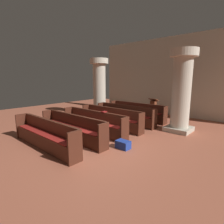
# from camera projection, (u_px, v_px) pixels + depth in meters

# --- Properties ---
(ground_plane) EXTENTS (19.20, 19.20, 0.00)m
(ground_plane) POSITION_uv_depth(u_px,v_px,m) (99.00, 142.00, 6.14)
(ground_plane) COLOR #AD5B42
(back_wall) EXTENTS (10.00, 0.16, 4.50)m
(back_wall) POSITION_uv_depth(u_px,v_px,m) (174.00, 77.00, 10.18)
(back_wall) COLOR beige
(back_wall) RESTS_ON ground
(pew_row_0) EXTENTS (3.27, 0.46, 0.88)m
(pew_row_0) POSITION_uv_depth(u_px,v_px,m) (137.00, 111.00, 9.36)
(pew_row_0) COLOR #4C2316
(pew_row_0) RESTS_ON ground
(pew_row_1) EXTENTS (3.27, 0.46, 0.88)m
(pew_row_1) POSITION_uv_depth(u_px,v_px,m) (125.00, 114.00, 8.60)
(pew_row_1) COLOR #4C2316
(pew_row_1) RESTS_ON ground
(pew_row_2) EXTENTS (3.27, 0.47, 0.88)m
(pew_row_2) POSITION_uv_depth(u_px,v_px,m) (110.00, 117.00, 7.84)
(pew_row_2) COLOR #4C2316
(pew_row_2) RESTS_ON ground
(pew_row_3) EXTENTS (3.27, 0.46, 0.88)m
(pew_row_3) POSITION_uv_depth(u_px,v_px,m) (93.00, 121.00, 7.08)
(pew_row_3) COLOR #4C2316
(pew_row_3) RESTS_ON ground
(pew_row_4) EXTENTS (3.27, 0.46, 0.88)m
(pew_row_4) POSITION_uv_depth(u_px,v_px,m) (72.00, 127.00, 6.31)
(pew_row_4) COLOR #4C2316
(pew_row_4) RESTS_ON ground
(pew_row_5) EXTENTS (3.27, 0.47, 0.88)m
(pew_row_5) POSITION_uv_depth(u_px,v_px,m) (44.00, 133.00, 5.55)
(pew_row_5) COLOR #4C2316
(pew_row_5) RESTS_ON ground
(pillar_aisle_side) EXTENTS (1.06, 1.06, 3.30)m
(pillar_aisle_side) POSITION_uv_depth(u_px,v_px,m) (181.00, 90.00, 7.09)
(pillar_aisle_side) COLOR #B6AD9A
(pillar_aisle_side) RESTS_ON ground
(pillar_far_side) EXTENTS (1.06, 1.06, 3.30)m
(pillar_far_side) POSITION_uv_depth(u_px,v_px,m) (99.00, 86.00, 10.47)
(pillar_far_side) COLOR #B6AD9A
(pillar_far_side) RESTS_ON ground
(lectern) EXTENTS (0.48, 0.45, 1.08)m
(lectern) POSITION_uv_depth(u_px,v_px,m) (153.00, 110.00, 9.86)
(lectern) COLOR #562B1A
(lectern) RESTS_ON ground
(hymn_book) EXTENTS (0.15, 0.20, 0.04)m
(hymn_book) POSITION_uv_depth(u_px,v_px,m) (104.00, 112.00, 6.86)
(hymn_book) COLOR maroon
(hymn_book) RESTS_ON pew_row_3
(kneeler_box_blue) EXTENTS (0.44, 0.30, 0.25)m
(kneeler_box_blue) POSITION_uv_depth(u_px,v_px,m) (123.00, 145.00, 5.55)
(kneeler_box_blue) COLOR navy
(kneeler_box_blue) RESTS_ON ground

